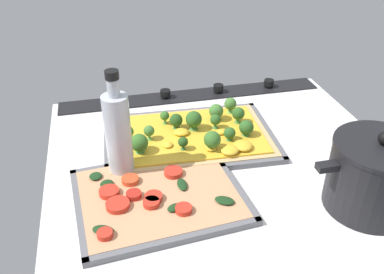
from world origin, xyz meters
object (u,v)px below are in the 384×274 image
(veggie_pizza_back, at_px, (156,195))
(oil_bottle, at_px, (118,135))
(baking_tray_front, at_px, (189,139))
(broccoli_pizza, at_px, (193,134))
(baking_tray_back, at_px, (159,197))
(cooking_pot, at_px, (374,175))

(veggie_pizza_back, relative_size, oil_bottle, 1.33)
(baking_tray_front, distance_m, broccoli_pizza, 0.02)
(baking_tray_back, xyz_separation_m, cooking_pot, (-0.38, 0.10, 0.06))
(baking_tray_front, relative_size, veggie_pizza_back, 1.30)
(baking_tray_back, bearing_deg, baking_tray_front, -118.16)
(cooking_pot, distance_m, oil_bottle, 0.48)
(baking_tray_back, xyz_separation_m, veggie_pizza_back, (0.01, 0.00, 0.01))
(veggie_pizza_back, bearing_deg, oil_bottle, -59.67)
(baking_tray_front, xyz_separation_m, broccoli_pizza, (-0.01, 0.00, 0.02))
(baking_tray_back, relative_size, veggie_pizza_back, 1.09)
(veggie_pizza_back, bearing_deg, baking_tray_back, -168.29)
(veggie_pizza_back, bearing_deg, cooking_pot, 165.16)
(baking_tray_front, bearing_deg, oil_bottle, 30.61)
(broccoli_pizza, height_order, oil_bottle, oil_bottle)
(baking_tray_front, distance_m, veggie_pizza_back, 0.22)
(broccoli_pizza, distance_m, oil_bottle, 0.21)
(baking_tray_front, xyz_separation_m, oil_bottle, (0.16, 0.10, 0.09))
(baking_tray_front, bearing_deg, veggie_pizza_back, 60.57)
(baking_tray_back, bearing_deg, veggie_pizza_back, 11.71)
(oil_bottle, bearing_deg, cooking_pot, 155.95)
(cooking_pot, height_order, oil_bottle, oil_bottle)
(baking_tray_back, height_order, cooking_pot, cooking_pot)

